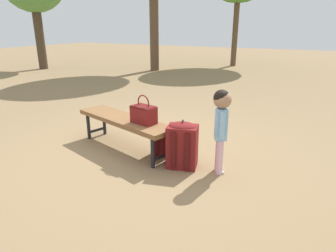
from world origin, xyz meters
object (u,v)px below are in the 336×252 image
Objects in this scene: park_bench at (124,122)px; handbag at (144,114)px; child_standing at (221,119)px; backpack_small at (161,142)px; backpack_large at (182,144)px.

handbag reaches higher than park_bench.
handbag is at bearing -11.52° from park_bench.
backpack_small is (-0.82, 0.10, -0.47)m from child_standing.
backpack_large is (-0.44, -0.06, -0.36)m from child_standing.
child_standing is 2.61× the size of backpack_small.
child_standing reaches higher than backpack_small.
backpack_large is at bearing -171.84° from child_standing.
handbag is at bearing -149.09° from backpack_small.
handbag is 1.01m from child_standing.
park_bench reaches higher than backpack_small.
backpack_small is (-0.39, 0.16, -0.11)m from backpack_large.
child_standing is 0.95m from backpack_small.
child_standing is (1.37, -0.06, 0.26)m from park_bench.
backpack_large is 0.43m from backpack_small.
park_bench is at bearing 172.23° from backpack_large.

